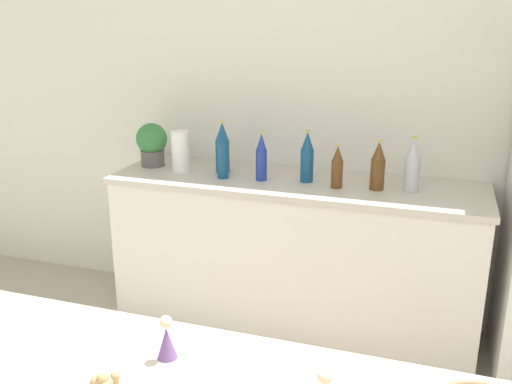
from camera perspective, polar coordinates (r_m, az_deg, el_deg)
name	(u,v)px	position (r m, az deg, el deg)	size (l,w,h in m)	color
wall_back	(366,113)	(3.40, 10.94, 7.78)	(8.00, 0.06, 2.55)	silver
back_counter	(294,255)	(3.39, 3.82, -6.33)	(2.10, 0.63, 0.93)	silver
potted_plant	(152,143)	(3.54, -10.37, 4.84)	(0.19, 0.19, 0.26)	#595451
paper_towel_roll	(181,151)	(3.39, -7.53, 4.06)	(0.11, 0.11, 0.24)	white
back_bottle_0	(222,148)	(3.34, -3.38, 4.42)	(0.08, 0.08, 0.31)	navy
back_bottle_1	(412,166)	(3.09, 15.37, 2.56)	(0.08, 0.08, 0.29)	#B2B7BC
back_bottle_2	(378,166)	(3.08, 12.09, 2.54)	(0.08, 0.08, 0.27)	brown
back_bottle_3	(337,167)	(3.07, 8.12, 2.47)	(0.06, 0.06, 0.24)	brown
back_bottle_4	(223,151)	(3.22, -3.36, 4.08)	(0.06, 0.06, 0.33)	navy
back_bottle_5	(307,157)	(3.16, 5.13, 3.48)	(0.07, 0.07, 0.29)	navy
back_bottle_6	(261,157)	(3.18, 0.54, 3.48)	(0.06, 0.06, 0.27)	navy
wise_man_figurine_crimson	(167,340)	(1.60, -8.92, -14.41)	(0.05, 0.05, 0.13)	#6B4784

